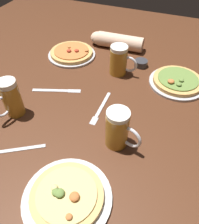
% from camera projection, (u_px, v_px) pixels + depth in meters
% --- Properties ---
extents(ground_plane, '(2.40, 2.40, 0.03)m').
position_uv_depth(ground_plane, '(100.00, 118.00, 0.97)').
color(ground_plane, '#4C2816').
extents(pizza_plate_near, '(0.28, 0.28, 0.05)m').
position_uv_depth(pizza_plate_near, '(67.00, 196.00, 0.69)').
color(pizza_plate_near, silver).
rests_on(pizza_plate_near, ground_plane).
extents(pizza_plate_far, '(0.27, 0.27, 0.05)m').
position_uv_depth(pizza_plate_far, '(177.00, 81.00, 1.10)').
color(pizza_plate_far, '#B2B2B7').
rests_on(pizza_plate_far, ground_plane).
extents(pizza_plate_side, '(0.27, 0.27, 0.05)m').
position_uv_depth(pizza_plate_side, '(72.00, 53.00, 1.28)').
color(pizza_plate_side, '#B2B2B7').
rests_on(pizza_plate_side, ground_plane).
extents(beer_mug_dark, '(0.08, 0.13, 0.17)m').
position_uv_depth(beer_mug_dark, '(11.00, 99.00, 0.91)').
color(beer_mug_dark, '#B27A23').
rests_on(beer_mug_dark, ground_plane).
extents(beer_mug_amber, '(0.14, 0.08, 0.16)m').
position_uv_depth(beer_mug_amber, '(118.00, 129.00, 0.80)').
color(beer_mug_amber, '#B27A23').
rests_on(beer_mug_amber, ground_plane).
extents(beer_mug_pale, '(0.14, 0.09, 0.15)m').
position_uv_depth(beer_mug_pale, '(119.00, 61.00, 1.12)').
color(beer_mug_pale, '#B27A23').
rests_on(beer_mug_pale, ground_plane).
extents(ramekin_butter, '(0.07, 0.07, 0.03)m').
position_uv_depth(ramekin_butter, '(141.00, 63.00, 1.21)').
color(ramekin_butter, '#333338').
rests_on(ramekin_butter, ground_plane).
extents(fork_left, '(0.03, 0.21, 0.01)m').
position_uv_depth(fork_left, '(101.00, 108.00, 0.98)').
color(fork_left, silver).
rests_on(fork_left, ground_plane).
extents(knife_right, '(0.22, 0.10, 0.01)m').
position_uv_depth(knife_right, '(57.00, 90.00, 1.07)').
color(knife_right, silver).
rests_on(knife_right, ground_plane).
extents(fork_spare, '(0.19, 0.13, 0.01)m').
position_uv_depth(fork_spare, '(14.00, 150.00, 0.83)').
color(fork_spare, silver).
rests_on(fork_spare, ground_plane).
extents(diner_arm, '(0.32, 0.09, 0.08)m').
position_uv_depth(diner_arm, '(115.00, 41.00, 1.33)').
color(diner_arm, beige).
rests_on(diner_arm, ground_plane).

